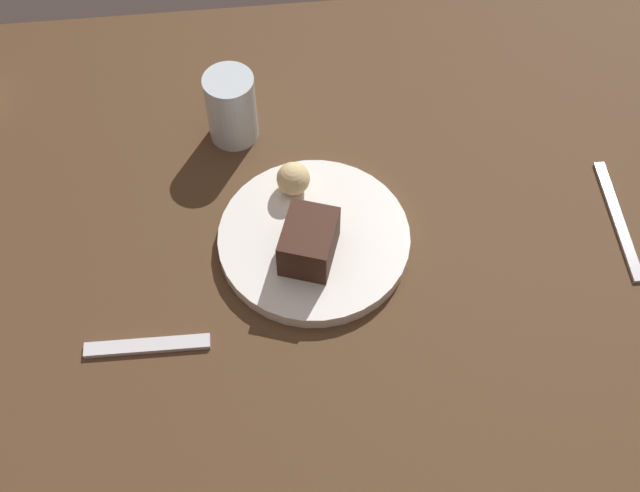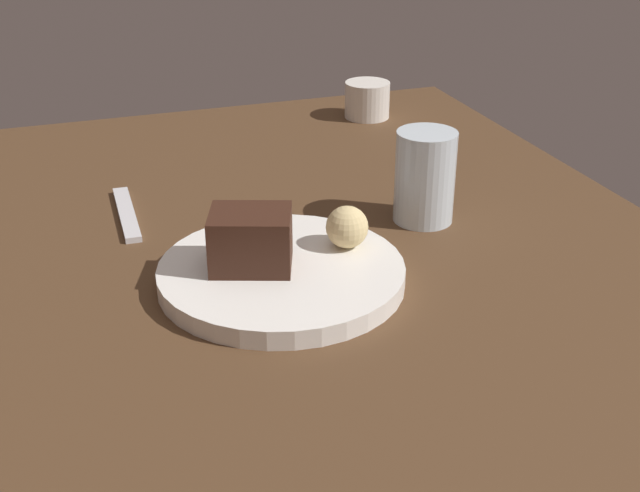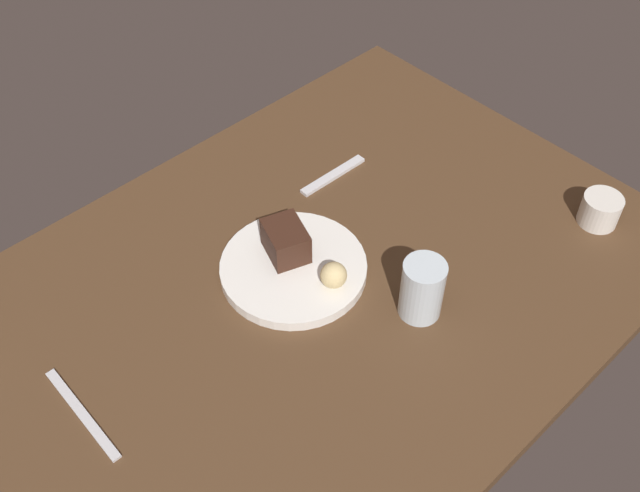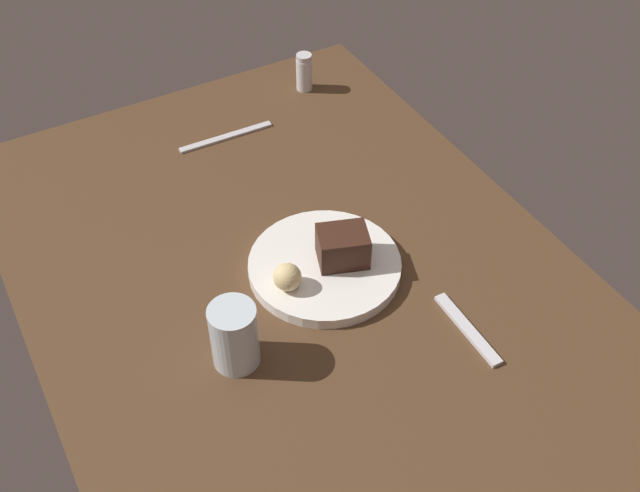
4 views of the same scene
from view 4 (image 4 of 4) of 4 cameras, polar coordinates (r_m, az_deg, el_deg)
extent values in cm
cube|color=#4C331E|center=(125.20, -1.28, -2.92)|extent=(120.00, 84.00, 3.00)
cylinder|color=white|center=(124.57, 0.40, -1.55)|extent=(24.65, 24.65, 1.97)
cube|color=#381E14|center=(122.41, 1.68, -0.04)|extent=(8.45, 9.49, 5.75)
sphere|color=#DBC184|center=(118.79, -2.42, -2.30)|extent=(4.40, 4.40, 4.40)
cylinder|color=silver|center=(164.34, -1.17, 12.50)|extent=(3.37, 3.37, 6.80)
cylinder|color=silver|center=(162.25, -1.19, 13.69)|extent=(3.20, 3.20, 1.20)
cylinder|color=silver|center=(110.36, -6.32, -6.58)|extent=(6.90, 6.90, 10.66)
cube|color=silver|center=(118.97, 10.79, -6.01)|extent=(15.04, 2.12, 0.70)
cube|color=silver|center=(152.95, -6.92, 7.96)|extent=(1.78, 19.02, 0.50)
camera|label=1|loc=(1.23, 34.51, 38.59)|focal=46.50mm
camera|label=2|loc=(1.66, -6.20, 26.88)|focal=47.00mm
camera|label=3|loc=(1.30, -49.03, 35.36)|focal=41.97mm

